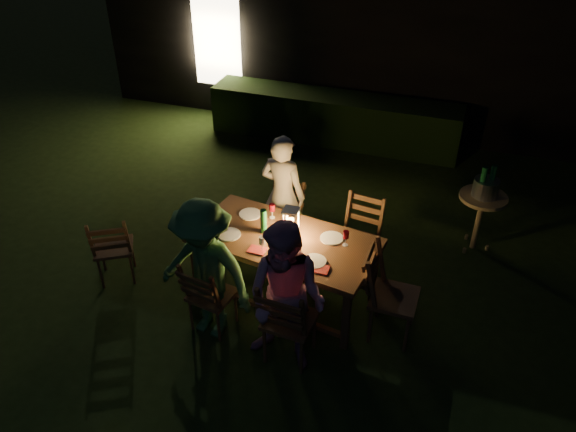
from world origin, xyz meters
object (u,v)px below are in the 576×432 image
(chair_near_left, at_px, (212,306))
(bottle_bucket_a, at_px, (482,185))
(ice_bucket, at_px, (486,188))
(person_house_side, at_px, (283,195))
(person_opp_right, at_px, (286,299))
(chair_end, at_px, (391,309))
(dining_table, at_px, (284,244))
(chair_spare, at_px, (116,258))
(person_opp_left, at_px, (205,271))
(bottle_table, at_px, (264,221))
(chair_far_right, at_px, (356,252))
(chair_near_right, at_px, (289,333))
(side_table, at_px, (482,202))
(lantern, at_px, (291,225))
(chair_far_left, at_px, (281,230))
(bottle_bucket_b, at_px, (491,183))

(chair_near_left, distance_m, bottle_bucket_a, 3.44)
(ice_bucket, relative_size, bottle_bucket_a, 0.94)
(person_house_side, distance_m, person_opp_right, 1.87)
(chair_end, relative_size, bottle_bucket_a, 3.37)
(dining_table, distance_m, chair_spare, 2.03)
(dining_table, relative_size, person_opp_left, 1.30)
(person_opp_right, xyz_separation_m, bottle_table, (-0.58, 0.91, 0.15))
(bottle_table, bearing_deg, chair_far_right, 35.72)
(chair_near_right, bearing_deg, chair_spare, 171.15)
(bottle_bucket_a, bearing_deg, chair_end, -111.11)
(chair_near_right, height_order, side_table, chair_near_right)
(chair_spare, relative_size, lantern, 2.73)
(person_opp_left, bearing_deg, chair_far_left, 89.98)
(chair_far_left, relative_size, chair_far_right, 0.95)
(chair_far_right, distance_m, lantern, 1.10)
(bottle_bucket_a, bearing_deg, chair_spare, -153.19)
(person_opp_left, distance_m, lantern, 1.02)
(chair_near_right, height_order, chair_end, chair_end)
(person_house_side, bearing_deg, lantern, 123.00)
(chair_end, relative_size, bottle_table, 3.85)
(bottle_bucket_a, bearing_deg, person_opp_right, -122.38)
(chair_spare, distance_m, lantern, 2.16)
(chair_near_right, xyz_separation_m, bottle_table, (-0.58, 0.86, 0.64))
(chair_end, height_order, lantern, lantern)
(chair_far_right, bearing_deg, lantern, 54.72)
(chair_near_left, bearing_deg, chair_end, 25.54)
(bottle_bucket_b, bearing_deg, chair_far_right, -143.28)
(bottle_table, bearing_deg, chair_near_left, -112.81)
(chair_near_left, bearing_deg, chair_far_right, 57.99)
(person_house_side, bearing_deg, dining_table, 118.76)
(chair_spare, bearing_deg, bottle_bucket_b, -3.95)
(chair_far_left, height_order, person_opp_right, person_opp_right)
(person_house_side, xyz_separation_m, lantern, (0.38, -0.83, 0.20))
(dining_table, height_order, person_opp_right, person_opp_right)
(chair_far_left, height_order, person_house_side, person_house_side)
(chair_near_left, relative_size, bottle_bucket_b, 2.96)
(chair_near_left, relative_size, chair_far_right, 0.94)
(chair_far_right, distance_m, chair_spare, 2.80)
(person_opp_right, distance_m, bottle_table, 1.09)
(chair_near_left, bearing_deg, chair_near_right, 0.85)
(chair_end, distance_m, chair_spare, 3.18)
(chair_far_left, bearing_deg, chair_end, 157.18)
(person_opp_right, bearing_deg, chair_far_right, 86.41)
(chair_far_right, xyz_separation_m, person_opp_left, (-1.22, -1.43, 0.49))
(person_opp_left, xyz_separation_m, bottle_bucket_a, (2.47, 2.36, 0.13))
(chair_spare, bearing_deg, person_opp_right, -44.32)
(person_opp_left, xyz_separation_m, bottle_table, (0.32, 0.78, 0.16))
(side_table, xyz_separation_m, ice_bucket, (0.00, -0.00, 0.20))
(chair_near_left, height_order, chair_near_right, chair_near_right)
(chair_far_left, height_order, bottle_table, bottle_table)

